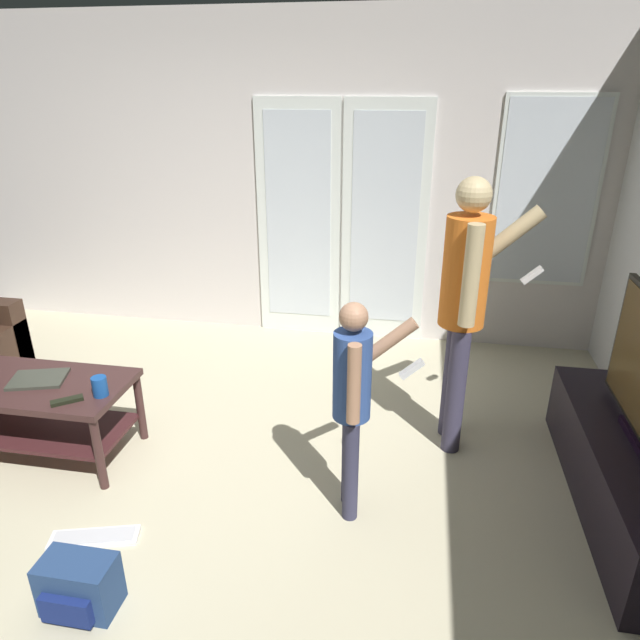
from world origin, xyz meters
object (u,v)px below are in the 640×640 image
(loose_keyboard, at_px, (94,538))
(coffee_table, at_px, (46,403))
(tv_stand, at_px, (629,475))
(person_adult, at_px, (466,295))
(backpack, at_px, (79,586))
(tv_remote_black, at_px, (67,401))
(laptop_closed, at_px, (38,379))
(person_child, at_px, (354,393))
(cup_near_edge, at_px, (100,386))

(loose_keyboard, bearing_deg, coffee_table, 134.74)
(tv_stand, bearing_deg, person_adult, 152.57)
(backpack, distance_m, tv_remote_black, 1.05)
(tv_stand, relative_size, backpack, 5.10)
(laptop_closed, bearing_deg, person_child, -22.89)
(tv_stand, height_order, cup_near_edge, cup_near_edge)
(laptop_closed, xyz_separation_m, tv_remote_black, (0.31, -0.20, 0.00))
(tv_stand, height_order, laptop_closed, laptop_closed)
(coffee_table, distance_m, backpack, 1.30)
(person_child, height_order, tv_remote_black, person_child)
(coffee_table, relative_size, cup_near_edge, 8.65)
(cup_near_edge, bearing_deg, tv_stand, 3.28)
(coffee_table, relative_size, backpack, 3.10)
(person_child, height_order, cup_near_edge, person_child)
(cup_near_edge, bearing_deg, tv_remote_black, -144.89)
(person_child, relative_size, tv_remote_black, 7.03)
(coffee_table, bearing_deg, person_child, -5.12)
(backpack, xyz_separation_m, loose_keyboard, (-0.17, 0.38, -0.12))
(person_child, relative_size, cup_near_edge, 10.36)
(tv_remote_black, bearing_deg, coffee_table, 110.20)
(person_child, bearing_deg, tv_stand, 10.45)
(tv_stand, height_order, backpack, tv_stand)
(coffee_table, relative_size, tv_remote_black, 5.87)
(person_child, xyz_separation_m, cup_near_edge, (-1.45, 0.10, -0.17))
(coffee_table, relative_size, person_child, 0.83)
(person_adult, bearing_deg, loose_keyboard, -146.51)
(backpack, bearing_deg, tv_stand, 23.52)
(cup_near_edge, distance_m, tv_remote_black, 0.18)
(coffee_table, relative_size, person_adult, 0.60)
(backpack, xyz_separation_m, laptop_closed, (-0.83, 1.03, 0.38))
(coffee_table, relative_size, tv_stand, 0.61)
(person_child, height_order, backpack, person_child)
(coffee_table, height_order, tv_remote_black, tv_remote_black)
(person_adult, bearing_deg, backpack, -136.16)
(laptop_closed, height_order, cup_near_edge, cup_near_edge)
(tv_stand, xyz_separation_m, cup_near_edge, (-2.90, -0.17, 0.34))
(coffee_table, bearing_deg, loose_keyboard, -45.26)
(coffee_table, bearing_deg, tv_stand, 1.73)
(person_adult, relative_size, laptop_closed, 5.44)
(loose_keyboard, height_order, laptop_closed, laptop_closed)
(backpack, relative_size, tv_remote_black, 1.89)
(person_adult, distance_m, cup_near_edge, 2.15)
(person_child, xyz_separation_m, backpack, (-1.08, -0.84, -0.59))
(loose_keyboard, height_order, tv_remote_black, tv_remote_black)
(loose_keyboard, height_order, cup_near_edge, cup_near_edge)
(backpack, height_order, loose_keyboard, backpack)
(cup_near_edge, bearing_deg, person_adult, 17.56)
(person_adult, height_order, cup_near_edge, person_adult)
(laptop_closed, bearing_deg, loose_keyboard, -61.77)
(loose_keyboard, distance_m, laptop_closed, 1.05)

